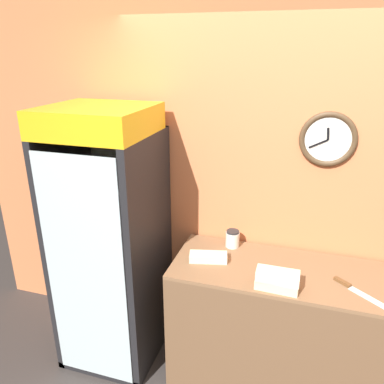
{
  "coord_description": "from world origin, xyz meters",
  "views": [
    {
      "loc": [
        0.04,
        -1.35,
        2.29
      ],
      "look_at": [
        -0.64,
        0.87,
        1.39
      ],
      "focal_mm": 35.0,
      "sensor_mm": 36.0,
      "label": 1
    }
  ],
  "objects": [
    {
      "name": "wall_back",
      "position": [
        0.0,
        1.21,
        1.35
      ],
      "size": [
        5.2,
        0.09,
        2.7
      ],
      "color": "#D17547",
      "rests_on": "ground_plane"
    },
    {
      "name": "condiment_jar",
      "position": [
        -0.39,
        1.07,
        0.98
      ],
      "size": [
        0.1,
        0.1,
        0.13
      ],
      "color": "silver",
      "rests_on": "prep_counter"
    },
    {
      "name": "sandwich_flat_left",
      "position": [
        -0.51,
        0.82,
        0.95
      ],
      "size": [
        0.27,
        0.16,
        0.05
      ],
      "color": "beige",
      "rests_on": "prep_counter"
    },
    {
      "name": "sandwich_stack_middle",
      "position": [
        -0.03,
        0.63,
        1.01
      ],
      "size": [
        0.26,
        0.12,
        0.06
      ],
      "color": "beige",
      "rests_on": "sandwich_stack_bottom"
    },
    {
      "name": "sandwich_stack_bottom",
      "position": [
        -0.03,
        0.63,
        0.95
      ],
      "size": [
        0.26,
        0.13,
        0.06
      ],
      "color": "beige",
      "rests_on": "prep_counter"
    },
    {
      "name": "prep_counter",
      "position": [
        0.0,
        0.86,
        0.46
      ],
      "size": [
        1.48,
        0.61,
        0.92
      ],
      "color": "brown",
      "rests_on": "ground_plane"
    },
    {
      "name": "beverage_cooler",
      "position": [
        -1.24,
        0.85,
        1.06
      ],
      "size": [
        0.68,
        0.72,
        1.95
      ],
      "color": "black",
      "rests_on": "ground_plane"
    },
    {
      "name": "chefs_knife",
      "position": [
        0.41,
        0.76,
        0.93
      ],
      "size": [
        0.29,
        0.25,
        0.02
      ],
      "color": "silver",
      "rests_on": "prep_counter"
    }
  ]
}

